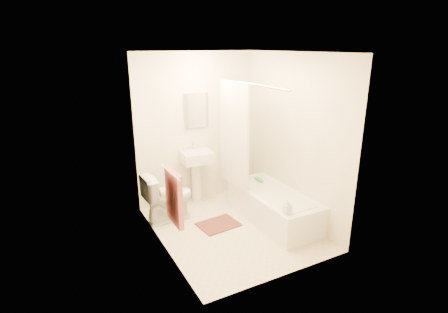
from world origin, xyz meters
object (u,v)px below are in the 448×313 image
sink (197,175)px  bathtub (273,206)px  toilet (168,197)px  bath_mat (218,224)px  soap_bottle (287,207)px

sink → bathtub: size_ratio=0.61×
bathtub → toilet: bearing=152.2°
sink → bath_mat: (-0.06, -0.88, -0.46)m
bath_mat → soap_bottle: (0.55, -0.85, 0.52)m
bathtub → soap_bottle: soap_bottle is taller
sink → soap_bottle: (0.49, -1.74, 0.06)m
bathtub → bath_mat: bathtub is taller
bathtub → soap_bottle: bearing=-111.4°
bath_mat → soap_bottle: 1.14m
bath_mat → toilet: bearing=139.3°
toilet → soap_bottle: bearing=-142.8°
toilet → sink: size_ratio=0.78×
toilet → bath_mat: (0.57, -0.49, -0.35)m
sink → toilet: bearing=-144.8°
toilet → bathtub: (1.36, -0.72, -0.14)m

